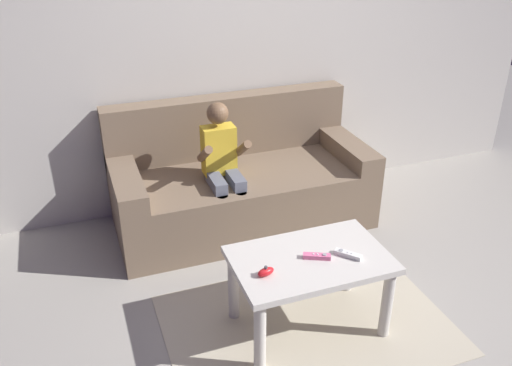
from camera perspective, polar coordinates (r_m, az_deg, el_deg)
name	(u,v)px	position (r m, az deg, el deg)	size (l,w,h in m)	color
ground_plane	(366,341)	(3.04, 11.51, -16.01)	(9.57, 9.57, 0.00)	#9E998E
wall_back	(251,33)	(3.94, -0.58, 15.48)	(4.78, 0.05, 2.50)	beige
couch	(240,183)	(3.84, -1.68, -0.03)	(1.77, 0.80, 0.86)	#75604C
person_seated_on_couch	(223,165)	(3.53, -3.50, 1.87)	(0.31, 0.37, 0.94)	slate
coffee_table	(310,270)	(2.86, 5.69, -9.15)	(0.81, 0.51, 0.45)	beige
area_rug	(307,324)	(3.09, 5.37, -14.57)	(1.52, 1.05, 0.01)	#BCB299
game_remote_white_near_edge	(348,254)	(2.83, 9.65, -7.41)	(0.12, 0.13, 0.03)	white
nunchuk_red	(266,272)	(2.66, 1.04, -9.32)	(0.10, 0.06, 0.05)	red
game_remote_pink_far_corner	(317,256)	(2.80, 6.43, -7.68)	(0.14, 0.09, 0.03)	pink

